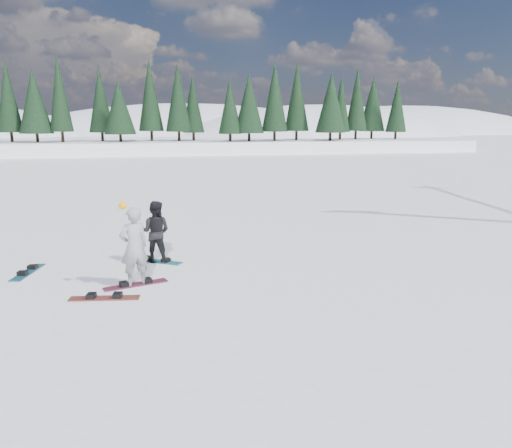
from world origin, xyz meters
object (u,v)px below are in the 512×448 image
Objects in this scene: snowboarder_woman at (134,246)px; snowboard_loose_a at (28,272)px; snowboard_loose_b at (105,298)px; snowboarder_man at (156,232)px.

snowboarder_woman is 1.35× the size of snowboard_loose_a.
snowboard_loose_b is at bearing 27.44° from snowboarder_woman.
snowboarder_woman is at bearing -108.17° from snowboard_loose_a.
snowboarder_man is at bearing 75.88° from snowboard_loose_b.
snowboarder_man reaches higher than snowboard_loose_a.
snowboarder_man is 3.13m from snowboard_loose_b.
snowboarder_woman is at bearing 95.04° from snowboarder_man.
snowboard_loose_b is (-1.21, -2.76, -0.83)m from snowboarder_man.
snowboarder_man is 1.13× the size of snowboard_loose_b.
snowboard_loose_b is (2.03, -2.44, 0.00)m from snowboard_loose_a.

